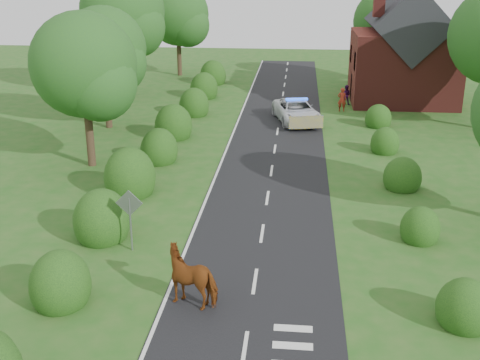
# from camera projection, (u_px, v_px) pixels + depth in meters

# --- Properties ---
(ground) EXTENTS (120.00, 120.00, 0.00)m
(ground) POSITION_uv_depth(u_px,v_px,m) (255.00, 282.00, 21.35)
(ground) COLOR #215B19
(road) EXTENTS (6.00, 70.00, 0.02)m
(road) POSITION_uv_depth(u_px,v_px,m) (274.00, 154.00, 35.36)
(road) COLOR black
(road) RESTS_ON ground
(road_markings) EXTENTS (4.96, 70.00, 0.01)m
(road_markings) POSITION_uv_depth(u_px,v_px,m) (244.00, 164.00, 33.57)
(road_markings) COLOR white
(road_markings) RESTS_ON road
(hedgerow_left) EXTENTS (2.75, 50.41, 3.00)m
(hedgerow_left) POSITION_uv_depth(u_px,v_px,m) (152.00, 156.00, 32.62)
(hedgerow_left) COLOR #173714
(hedgerow_left) RESTS_ON ground
(hedgerow_right) EXTENTS (2.10, 45.78, 2.10)m
(hedgerow_right) POSITION_uv_depth(u_px,v_px,m) (399.00, 170.00, 31.02)
(hedgerow_right) COLOR #173714
(hedgerow_right) RESTS_ON ground
(tree_left_a) EXTENTS (5.74, 5.60, 8.38)m
(tree_left_a) POSITION_uv_depth(u_px,v_px,m) (87.00, 70.00, 31.50)
(tree_left_a) COLOR #332316
(tree_left_a) RESTS_ON ground
(tree_left_b) EXTENTS (5.74, 5.60, 8.07)m
(tree_left_b) POSITION_uv_depth(u_px,v_px,m) (107.00, 53.00, 39.21)
(tree_left_b) COLOR #332316
(tree_left_b) RESTS_ON ground
(tree_left_c) EXTENTS (6.97, 6.80, 10.22)m
(tree_left_c) POSITION_uv_depth(u_px,v_px,m) (126.00, 16.00, 48.15)
(tree_left_c) COLOR #332316
(tree_left_c) RESTS_ON ground
(tree_left_d) EXTENTS (6.15, 6.00, 8.89)m
(tree_left_d) POSITION_uv_depth(u_px,v_px,m) (180.00, 17.00, 57.59)
(tree_left_d) COLOR #332316
(tree_left_d) RESTS_ON ground
(tree_right_c) EXTENTS (6.15, 6.00, 8.58)m
(tree_right_c) POSITION_uv_depth(u_px,v_px,m) (390.00, 24.00, 54.02)
(tree_right_c) COLOR #332316
(tree_right_c) RESTS_ON ground
(road_sign) EXTENTS (1.06, 0.08, 2.53)m
(road_sign) POSITION_uv_depth(u_px,v_px,m) (130.00, 211.00, 23.11)
(road_sign) COLOR gray
(road_sign) RESTS_ON ground
(house) EXTENTS (8.00, 7.40, 9.17)m
(house) POSITION_uv_depth(u_px,v_px,m) (404.00, 54.00, 47.20)
(house) COLOR maroon
(house) RESTS_ON ground
(cow) EXTENTS (2.53, 1.76, 1.63)m
(cow) POSITION_uv_depth(u_px,v_px,m) (194.00, 279.00, 19.88)
(cow) COLOR #6D320D
(cow) RESTS_ON ground
(police_van) EXTENTS (3.83, 6.06, 1.70)m
(police_van) POSITION_uv_depth(u_px,v_px,m) (296.00, 111.00, 42.17)
(police_van) COLOR silver
(police_van) RESTS_ON ground
(pedestrian_red) EXTENTS (0.69, 0.48, 1.79)m
(pedestrian_red) POSITION_uv_depth(u_px,v_px,m) (342.00, 100.00, 45.14)
(pedestrian_red) COLOR #9C2A19
(pedestrian_red) RESTS_ON ground
(pedestrian_purple) EXTENTS (0.85, 0.72, 1.54)m
(pedestrian_purple) POSITION_uv_depth(u_px,v_px,m) (346.00, 95.00, 47.34)
(pedestrian_purple) COLOR #43104F
(pedestrian_purple) RESTS_ON ground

